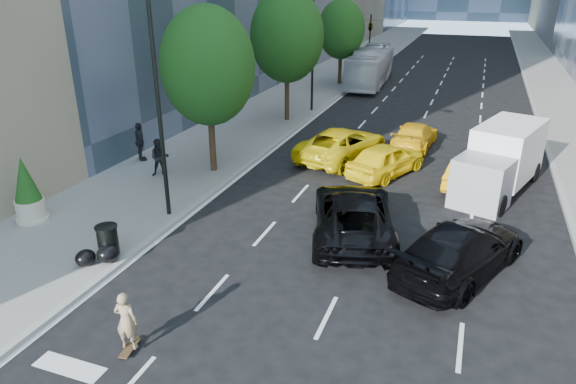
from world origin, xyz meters
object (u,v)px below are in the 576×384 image
at_px(black_sedan_lincoln, 353,214).
at_px(planter_shrub, 27,191).
at_px(box_truck, 501,159).
at_px(skateboarder, 127,324).
at_px(black_sedan_mercedes, 460,250).
at_px(trash_can, 108,241).
at_px(city_bus, 371,67).

relative_size(black_sedan_lincoln, planter_shrub, 2.37).
bearing_deg(box_truck, skateboarder, -102.59).
relative_size(black_sedan_lincoln, box_truck, 0.95).
bearing_deg(black_sedan_mercedes, trash_can, 39.43).
bearing_deg(skateboarder, planter_shrub, -40.68).
bearing_deg(planter_shrub, trash_can, -14.74).
relative_size(trash_can, planter_shrub, 0.40).
bearing_deg(black_sedan_lincoln, black_sedan_mercedes, 144.33).
bearing_deg(trash_can, black_sedan_mercedes, 15.80).
bearing_deg(planter_shrub, black_sedan_lincoln, 15.81).
distance_m(trash_can, planter_shrub, 4.60).
relative_size(black_sedan_lincoln, black_sedan_mercedes, 1.06).
bearing_deg(black_sedan_mercedes, planter_shrub, 30.75).
relative_size(black_sedan_lincoln, city_bus, 0.54).
height_order(black_sedan_mercedes, box_truck, box_truck).
bearing_deg(trash_can, skateboarder, -46.53).
relative_size(skateboarder, city_bus, 0.14).
distance_m(skateboarder, trash_can, 4.94).
relative_size(black_sedan_mercedes, trash_can, 5.65).
distance_m(black_sedan_mercedes, trash_can, 11.23).
bearing_deg(trash_can, planter_shrub, 165.26).
distance_m(black_sedan_lincoln, planter_shrub, 11.96).
xyz_separation_m(black_sedan_mercedes, city_bus, (-9.00, 29.51, 0.72)).
distance_m(skateboarder, black_sedan_lincoln, 8.81).
xyz_separation_m(black_sedan_mercedes, trash_can, (-10.80, -3.06, -0.17)).
relative_size(black_sedan_mercedes, planter_shrub, 2.25).
height_order(city_bus, trash_can, city_bus).
distance_m(city_bus, trash_can, 32.63).
relative_size(skateboarder, box_truck, 0.25).
height_order(black_sedan_lincoln, city_bus, city_bus).
relative_size(box_truck, planter_shrub, 2.50).
height_order(black_sedan_lincoln, planter_shrub, planter_shrub).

